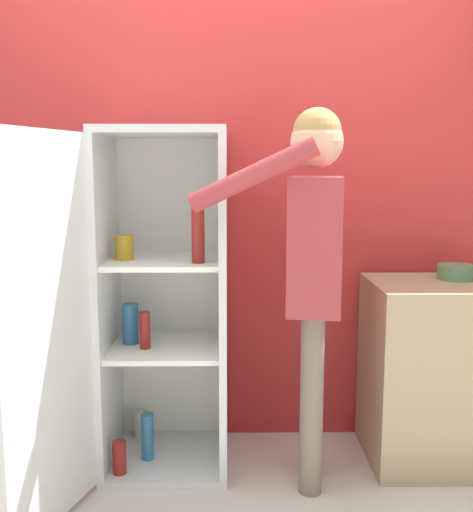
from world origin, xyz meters
TOP-DOWN VIEW (x-y plane):
  - wall_back at (0.00, 0.98)m, footprint 7.00×0.06m
  - refrigerator at (-0.40, 0.55)m, footprint 0.83×1.16m
  - person at (0.38, 0.41)m, footprint 0.71×0.54m
  - counter at (1.06, 0.65)m, footprint 0.70×0.57m
  - bowl at (1.15, 0.73)m, footprint 0.18×0.18m

SIDE VIEW (x-z plane):
  - counter at x=1.06m, z-range 0.00..0.92m
  - refrigerator at x=-0.40m, z-range -0.01..1.65m
  - bowl at x=1.15m, z-range 0.92..0.99m
  - person at x=0.38m, z-range 0.25..1.99m
  - wall_back at x=0.00m, z-range 0.00..2.55m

